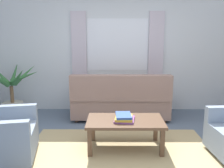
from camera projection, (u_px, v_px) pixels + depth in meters
The scene contains 8 objects.
ground_plane at pixel (120, 156), 3.32m from camera, with size 6.24×6.24×0.00m, color slate.
wall_back at pixel (117, 52), 5.29m from camera, with size 5.32×0.12×2.60m, color silver.
window_with_curtains at pixel (117, 45), 5.18m from camera, with size 1.98×0.07×1.40m.
area_rug at pixel (120, 155), 3.32m from camera, with size 2.66×1.88×0.01m, color tan.
couch at pixel (120, 101), 4.80m from camera, with size 1.90×0.82×0.92m.
coffee_table at pixel (125, 123), 3.48m from camera, with size 1.10×0.64×0.44m.
book_stack_on_table at pixel (124, 118), 3.44m from camera, with size 0.32×0.37×0.09m.
potted_plant at pixel (12, 94), 4.88m from camera, with size 1.12×1.24×1.14m.
Camera 1 is at (-0.09, -3.07, 1.60)m, focal length 38.62 mm.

